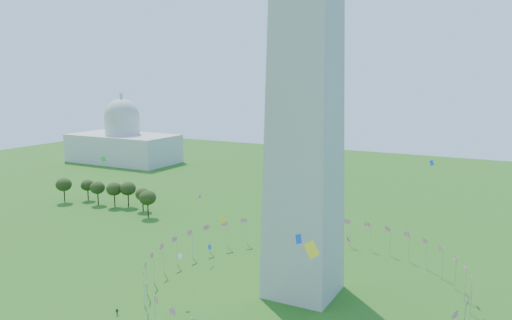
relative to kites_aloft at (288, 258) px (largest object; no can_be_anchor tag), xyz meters
The scene contains 4 objects.
flag_ring 32.86m from the kites_aloft, 106.26° to the left, with size 80.24×80.24×9.00m.
capitol_building 245.61m from the kites_aloft, 140.00° to the left, with size 70.00×35.00×46.00m, color beige, non-canonical shape.
kites_aloft is the anchor object (origin of this frame).
tree_line_west 133.16m from the kites_aloft, 148.81° to the left, with size 55.25×15.62×10.71m.
Camera 1 is at (46.16, -63.23, 55.17)m, focal length 35.00 mm.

